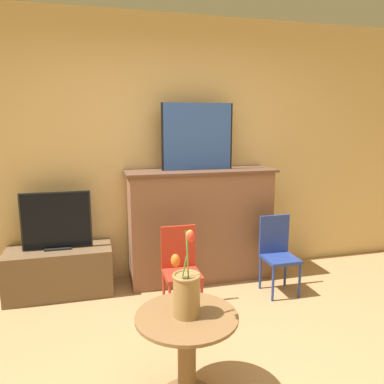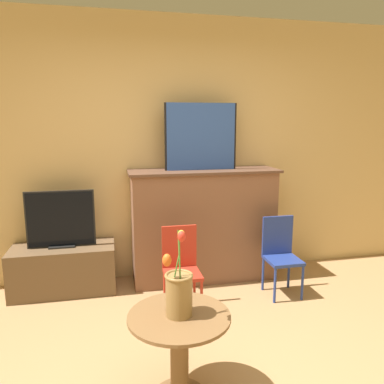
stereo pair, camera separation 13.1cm
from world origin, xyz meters
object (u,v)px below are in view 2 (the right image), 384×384
(chair_blue, at_px, (280,251))
(vase_tulips, at_px, (179,291))
(painting, at_px, (201,137))
(tv_monitor, at_px, (61,220))
(chair_red, at_px, (181,264))

(chair_blue, distance_m, vase_tulips, 1.74)
(painting, distance_m, vase_tulips, 1.96)
(vase_tulips, bearing_deg, tv_monitor, 116.46)
(painting, height_order, tv_monitor, painting)
(chair_blue, bearing_deg, painting, 143.63)
(tv_monitor, relative_size, chair_blue, 0.85)
(painting, bearing_deg, tv_monitor, -178.98)
(painting, xyz_separation_m, chair_red, (-0.33, -0.62, -1.08))
(chair_red, height_order, chair_blue, same)
(tv_monitor, distance_m, vase_tulips, 1.88)
(tv_monitor, relative_size, chair_red, 0.85)
(chair_red, bearing_deg, chair_blue, 7.14)
(painting, xyz_separation_m, chair_blue, (0.67, -0.50, -1.08))
(painting, relative_size, chair_red, 0.98)
(chair_red, distance_m, vase_tulips, 1.15)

